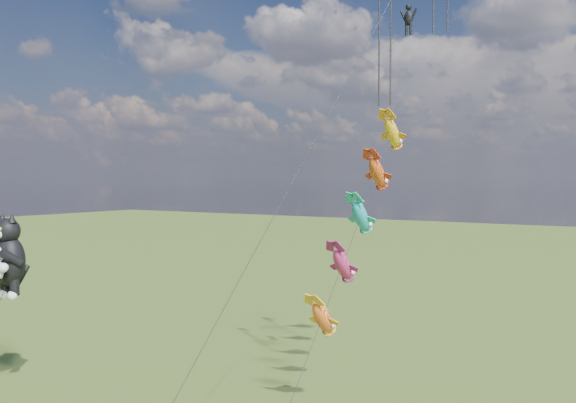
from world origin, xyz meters
The scene contains 3 objects.
cat_kite_rig centered at (-4.28, 0.61, 7.82)m, with size 2.22×3.99×10.34m.
fish_windsock_rig centered at (12.23, 11.87, 10.06)m, with size 0.80×15.97×17.93m.
parafoil_rig centered at (15.91, 8.94, 20.86)m, with size 7.70×16.28×27.07m.
Camera 1 is at (28.17, -20.94, 12.35)m, focal length 40.00 mm.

